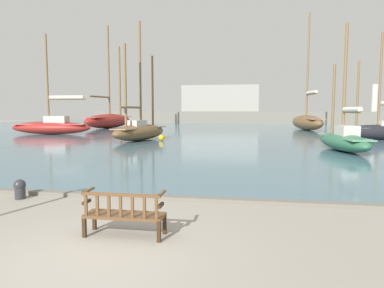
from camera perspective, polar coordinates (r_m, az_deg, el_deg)
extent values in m
plane|color=gray|center=(6.48, -16.18, -17.48)|extent=(160.00, 160.00, 0.00)
cube|color=slate|center=(49.49, 6.28, 2.64)|extent=(100.00, 80.00, 0.08)
cube|color=slate|center=(9.89, -6.45, -8.84)|extent=(40.00, 0.30, 0.12)
cube|color=#322113|center=(7.70, -15.95, -12.07)|extent=(0.07, 0.07, 0.42)
cube|color=#322113|center=(7.19, -4.58, -13.12)|extent=(0.07, 0.07, 0.42)
cube|color=#322113|center=(7.31, -17.51, -13.05)|extent=(0.07, 0.07, 0.42)
cube|color=#322113|center=(6.78, -5.54, -14.31)|extent=(0.07, 0.07, 0.42)
cube|color=brown|center=(7.15, -11.13, -11.57)|extent=(1.60, 0.53, 0.06)
cube|color=brown|center=(6.82, -11.87, -8.31)|extent=(1.60, 0.06, 0.06)
cube|color=brown|center=(7.17, -17.27, -9.71)|extent=(0.06, 0.04, 0.41)
cube|color=brown|center=(7.07, -15.51, -9.88)|extent=(0.06, 0.04, 0.41)
cube|color=brown|center=(6.97, -13.69, -10.05)|extent=(0.06, 0.04, 0.41)
cube|color=brown|center=(6.88, -11.83, -10.21)|extent=(0.06, 0.04, 0.41)
cube|color=brown|center=(6.80, -9.91, -10.37)|extent=(0.06, 0.04, 0.41)
cube|color=brown|center=(6.73, -7.95, -10.52)|extent=(0.06, 0.04, 0.41)
cube|color=brown|center=(6.66, -5.95, -10.66)|extent=(0.06, 0.04, 0.41)
cube|color=#322113|center=(7.30, -17.17, -9.19)|extent=(0.06, 0.30, 0.06)
cube|color=brown|center=(7.32, -16.90, -7.40)|extent=(0.06, 0.47, 0.04)
cube|color=#322113|center=(6.76, -5.23, -10.14)|extent=(0.06, 0.30, 0.06)
cube|color=brown|center=(6.79, -5.06, -8.19)|extent=(0.06, 0.47, 0.04)
ellipsoid|color=brown|center=(28.61, -8.69, 1.94)|extent=(3.84, 7.06, 1.33)
cube|color=#997A5B|center=(28.59, -8.71, 2.67)|extent=(3.12, 6.14, 0.08)
cube|color=beige|center=(28.16, -9.30, 3.32)|extent=(1.47, 1.70, 0.61)
cylinder|color=brown|center=(28.84, -8.64, 11.30)|extent=(0.20, 0.20, 8.57)
cylinder|color=brown|center=(27.57, -10.18, 6.02)|extent=(0.93, 2.69, 0.16)
cylinder|color=brown|center=(30.30, -6.61, 8.69)|extent=(0.20, 0.20, 6.09)
cylinder|color=brown|center=(27.10, -11.05, 9.39)|extent=(0.20, 0.20, 6.45)
ellipsoid|color=brown|center=(46.23, 18.57, 3.41)|extent=(3.81, 10.15, 1.89)
cube|color=#997A5B|center=(46.21, 18.59, 4.06)|extent=(3.05, 8.89, 0.08)
cylinder|color=brown|center=(46.78, 18.75, 12.18)|extent=(0.24, 0.24, 13.13)
cylinder|color=brown|center=(44.78, 19.32, 7.88)|extent=(0.72, 3.57, 0.19)
cylinder|color=silver|center=(44.79, 19.33, 8.12)|extent=(0.85, 3.25, 0.38)
ellipsoid|color=maroon|center=(50.07, -13.71, 3.74)|extent=(4.68, 10.92, 2.00)
cube|color=#C6514C|center=(50.06, -13.73, 4.37)|extent=(3.75, 9.55, 0.08)
cylinder|color=brown|center=(50.58, -13.73, 11.62)|extent=(0.29, 0.29, 12.67)
cylinder|color=brown|center=(48.42, -15.11, 7.61)|extent=(1.02, 4.51, 0.23)
cylinder|color=brown|center=(52.92, -11.96, 10.11)|extent=(0.29, 0.29, 10.34)
ellipsoid|color=#2D6647|center=(22.87, 23.91, 0.32)|extent=(2.54, 6.59, 1.08)
cube|color=#5B9375|center=(22.85, 23.94, 1.07)|extent=(2.00, 5.77, 0.08)
cube|color=beige|center=(22.38, 24.43, 1.94)|extent=(1.14, 1.56, 0.68)
cylinder|color=brown|center=(23.02, 24.13, 9.64)|extent=(0.18, 0.18, 6.78)
cylinder|color=brown|center=(21.84, 25.10, 4.86)|extent=(0.43, 2.39, 0.14)
cylinder|color=silver|center=(21.84, 25.11, 5.24)|extent=(0.54, 2.17, 0.28)
cylinder|color=brown|center=(24.61, 22.50, 6.85)|extent=(0.18, 0.18, 4.59)
ellipsoid|color=black|center=(33.24, 28.78, 1.76)|extent=(6.96, 2.93, 1.28)
cube|color=#4C4C51|center=(33.22, 28.81, 2.37)|extent=(6.09, 2.36, 0.08)
cylinder|color=brown|center=(33.20, 28.88, 9.29)|extent=(0.17, 0.17, 7.93)
cylinder|color=brown|center=(32.26, 25.89, 7.45)|extent=(0.17, 0.17, 5.57)
ellipsoid|color=maroon|center=(38.65, -22.44, 2.51)|extent=(8.64, 2.84, 1.34)
cube|color=#C6514C|center=(38.64, -22.46, 3.05)|extent=(7.58, 2.21, 0.08)
cube|color=beige|center=(38.33, -21.64, 3.74)|extent=(2.34, 1.39, 0.82)
cylinder|color=brown|center=(38.84, -23.00, 9.89)|extent=(0.22, 0.22, 9.19)
cylinder|color=brown|center=(37.83, -20.19, 7.04)|extent=(4.00, 0.47, 0.18)
cylinder|color=silver|center=(37.84, -20.19, 7.31)|extent=(3.62, 0.62, 0.36)
cylinder|color=#2D2D33|center=(11.03, -26.74, -7.15)|extent=(0.29, 0.29, 0.40)
sphere|color=#2D2D33|center=(10.99, -26.78, -6.13)|extent=(0.33, 0.33, 0.33)
sphere|color=gold|center=(28.14, -5.09, 1.08)|extent=(0.50, 0.50, 0.50)
cylinder|color=#2D2D33|center=(28.10, -5.10, 2.30)|extent=(0.06, 0.06, 0.70)
cube|color=slate|center=(65.79, 7.05, 4.36)|extent=(55.43, 2.40, 2.42)
cube|color=gray|center=(65.99, 4.67, 7.60)|extent=(14.58, 2.00, 4.97)
cylinder|color=beige|center=(69.41, 28.17, 6.79)|extent=(1.00, 1.00, 4.79)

